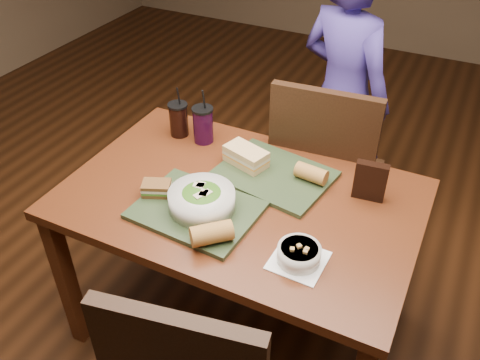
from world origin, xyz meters
The scene contains 15 objects.
ground centered at (0.00, 0.00, 0.00)m, with size 6.00×6.00×0.00m, color #381C0B.
dining_table centered at (0.00, 0.00, 0.66)m, with size 1.30×0.85×0.75m.
chair_far centered at (0.17, 0.51, 0.57)m, with size 0.48×0.48×1.03m.
diner centered at (0.10, 0.97, 0.72)m, with size 0.53×0.35×1.45m, color #3D2E7F.
tray_near centered at (-0.10, -0.16, 0.76)m, with size 0.42×0.32×0.02m, color #28371E.
tray_far centered at (0.07, 0.16, 0.76)m, with size 0.42×0.32×0.02m, color #28371E.
salad_bowl centered at (-0.08, -0.14, 0.81)m, with size 0.23×0.23×0.08m.
soup_bowl centered at (0.31, -0.22, 0.78)m, with size 0.17×0.17×0.07m.
sandwich_near centered at (-0.27, -0.15, 0.79)m, with size 0.12×0.10×0.05m.
sandwich_far centered at (-0.06, 0.17, 0.80)m, with size 0.19×0.14×0.07m.
baguette_near centered at (0.03, -0.28, 0.80)m, with size 0.07×0.07×0.14m, color #AD7533.
baguette_far centered at (0.21, 0.18, 0.80)m, with size 0.06×0.06×0.12m, color #AD7533.
cup_cola centered at (-0.42, 0.27, 0.83)m, with size 0.08×0.08×0.23m.
cup_berry centered at (-0.30, 0.27, 0.83)m, with size 0.09×0.09×0.24m.
chip_bag centered at (0.43, 0.19, 0.83)m, with size 0.12×0.04×0.15m, color black.
Camera 1 is at (0.65, -1.32, 1.92)m, focal length 38.00 mm.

